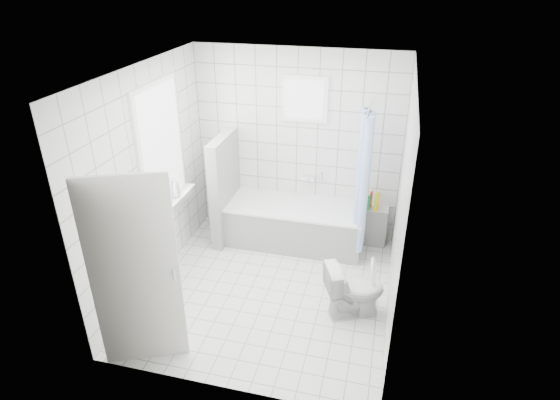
# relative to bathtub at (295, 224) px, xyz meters

# --- Properties ---
(ground) EXTENTS (3.00, 3.00, 0.00)m
(ground) POSITION_rel_bathtub_xyz_m (-0.08, -1.13, -0.29)
(ground) COLOR white
(ground) RESTS_ON ground
(ceiling) EXTENTS (3.00, 3.00, 0.00)m
(ceiling) POSITION_rel_bathtub_xyz_m (-0.08, -1.13, 2.31)
(ceiling) COLOR white
(ceiling) RESTS_ON ground
(wall_back) EXTENTS (2.80, 0.02, 2.60)m
(wall_back) POSITION_rel_bathtub_xyz_m (-0.08, 0.37, 1.01)
(wall_back) COLOR white
(wall_back) RESTS_ON ground
(wall_front) EXTENTS (2.80, 0.02, 2.60)m
(wall_front) POSITION_rel_bathtub_xyz_m (-0.08, -2.62, 1.01)
(wall_front) COLOR white
(wall_front) RESTS_ON ground
(wall_left) EXTENTS (0.02, 3.00, 2.60)m
(wall_left) POSITION_rel_bathtub_xyz_m (-1.48, -1.13, 1.01)
(wall_left) COLOR white
(wall_left) RESTS_ON ground
(wall_right) EXTENTS (0.02, 3.00, 2.60)m
(wall_right) POSITION_rel_bathtub_xyz_m (1.32, -1.13, 1.01)
(wall_right) COLOR white
(wall_right) RESTS_ON ground
(window_left) EXTENTS (0.01, 0.90, 1.40)m
(window_left) POSITION_rel_bathtub_xyz_m (-1.43, -0.83, 1.31)
(window_left) COLOR white
(window_left) RESTS_ON wall_left
(window_back) EXTENTS (0.50, 0.01, 0.50)m
(window_back) POSITION_rel_bathtub_xyz_m (0.02, 0.33, 1.66)
(window_back) COLOR white
(window_back) RESTS_ON wall_back
(window_sill) EXTENTS (0.18, 1.02, 0.08)m
(window_sill) POSITION_rel_bathtub_xyz_m (-1.39, -0.83, 0.57)
(window_sill) COLOR white
(window_sill) RESTS_ON wall_left
(door) EXTENTS (0.75, 0.35, 2.00)m
(door) POSITION_rel_bathtub_xyz_m (-0.96, -2.45, 0.71)
(door) COLOR silver
(door) RESTS_ON ground
(bathtub) EXTENTS (1.85, 0.77, 0.58)m
(bathtub) POSITION_rel_bathtub_xyz_m (0.00, 0.00, 0.00)
(bathtub) COLOR white
(bathtub) RESTS_ON ground
(partition_wall) EXTENTS (0.15, 0.85, 1.50)m
(partition_wall) POSITION_rel_bathtub_xyz_m (-0.99, -0.05, 0.46)
(partition_wall) COLOR white
(partition_wall) RESTS_ON ground
(tiled_ledge) EXTENTS (0.40, 0.24, 0.55)m
(tiled_ledge) POSITION_rel_bathtub_xyz_m (1.03, 0.25, -0.02)
(tiled_ledge) COLOR white
(tiled_ledge) RESTS_ON ground
(toilet) EXTENTS (0.74, 0.60, 0.66)m
(toilet) POSITION_rel_bathtub_xyz_m (0.95, -1.30, 0.04)
(toilet) COLOR silver
(toilet) RESTS_ON ground
(curtain_rod) EXTENTS (0.02, 0.80, 0.02)m
(curtain_rod) POSITION_rel_bathtub_xyz_m (0.87, -0.03, 1.71)
(curtain_rod) COLOR silver
(curtain_rod) RESTS_ON wall_back
(shower_curtain) EXTENTS (0.14, 0.48, 1.78)m
(shower_curtain) POSITION_rel_bathtub_xyz_m (0.87, -0.16, 0.81)
(shower_curtain) COLOR #4B7CDD
(shower_curtain) RESTS_ON curtain_rod
(tub_faucet) EXTENTS (0.18, 0.06, 0.06)m
(tub_faucet) POSITION_rel_bathtub_xyz_m (0.10, 0.33, 0.56)
(tub_faucet) COLOR silver
(tub_faucet) RESTS_ON wall_back
(sill_bottles) EXTENTS (0.14, 0.61, 0.29)m
(sill_bottles) POSITION_rel_bathtub_xyz_m (-1.38, -0.95, 0.74)
(sill_bottles) COLOR #E85ABD
(sill_bottles) RESTS_ON window_sill
(ledge_bottles) EXTENTS (0.18, 0.15, 0.27)m
(ledge_bottles) POSITION_rel_bathtub_xyz_m (1.00, 0.21, 0.38)
(ledge_bottles) COLOR yellow
(ledge_bottles) RESTS_ON tiled_ledge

